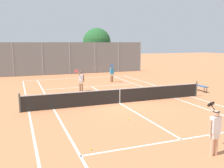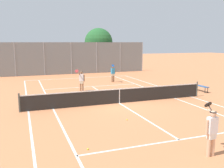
{
  "view_description": "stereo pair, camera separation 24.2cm",
  "coord_description": "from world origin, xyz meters",
  "px_view_note": "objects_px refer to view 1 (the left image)",
  "views": [
    {
      "loc": [
        -5.96,
        -14.23,
        3.84
      ],
      "look_at": [
        0.05,
        1.5,
        1.0
      ],
      "focal_mm": 40.0,
      "sensor_mm": 36.0,
      "label": 1
    },
    {
      "loc": [
        -5.73,
        -14.31,
        3.84
      ],
      "look_at": [
        0.05,
        1.5,
        1.0
      ],
      "focal_mm": 40.0,
      "sensor_mm": 36.0,
      "label": 2
    }
  ],
  "objects_px": {
    "loose_tennis_ball_1": "(91,149)",
    "courtside_bench": "(200,86)",
    "player_far_left": "(81,80)",
    "tennis_net": "(120,95)",
    "loose_tennis_ball_2": "(53,80)",
    "player_far_right": "(112,73)",
    "tree_behind_left": "(97,43)",
    "loose_tennis_ball_0": "(128,119)",
    "player_near_side": "(215,129)"
  },
  "relations": [
    {
      "from": "player_far_right",
      "to": "loose_tennis_ball_1",
      "type": "distance_m",
      "value": 15.45
    },
    {
      "from": "player_far_left",
      "to": "loose_tennis_ball_2",
      "type": "distance_m",
      "value": 6.89
    },
    {
      "from": "player_far_left",
      "to": "tree_behind_left",
      "type": "xyz_separation_m",
      "value": [
        5.49,
        13.09,
        2.8
      ]
    },
    {
      "from": "player_near_side",
      "to": "tree_behind_left",
      "type": "relative_size",
      "value": 0.31
    },
    {
      "from": "tennis_net",
      "to": "tree_behind_left",
      "type": "bearing_deg",
      "value": 76.87
    },
    {
      "from": "courtside_bench",
      "to": "tree_behind_left",
      "type": "height_order",
      "value": "tree_behind_left"
    },
    {
      "from": "player_far_left",
      "to": "loose_tennis_ball_1",
      "type": "xyz_separation_m",
      "value": [
        -2.29,
        -10.73,
        -0.89
      ]
    },
    {
      "from": "player_far_left",
      "to": "loose_tennis_ball_2",
      "type": "xyz_separation_m",
      "value": [
        -1.25,
        6.71,
        -0.89
      ]
    },
    {
      "from": "player_far_left",
      "to": "loose_tennis_ball_1",
      "type": "height_order",
      "value": "player_far_left"
    },
    {
      "from": "tree_behind_left",
      "to": "courtside_bench",
      "type": "bearing_deg",
      "value": -78.72
    },
    {
      "from": "player_far_right",
      "to": "courtside_bench",
      "type": "bearing_deg",
      "value": -54.07
    },
    {
      "from": "player_far_right",
      "to": "tennis_net",
      "type": "bearing_deg",
      "value": -107.5
    },
    {
      "from": "tree_behind_left",
      "to": "tennis_net",
      "type": "bearing_deg",
      "value": -103.13
    },
    {
      "from": "player_near_side",
      "to": "tree_behind_left",
      "type": "xyz_separation_m",
      "value": [
        3.98,
        25.7,
        2.8
      ]
    },
    {
      "from": "player_far_right",
      "to": "loose_tennis_ball_1",
      "type": "relative_size",
      "value": 26.88
    },
    {
      "from": "loose_tennis_ball_0",
      "to": "tree_behind_left",
      "type": "relative_size",
      "value": 0.01
    },
    {
      "from": "courtside_bench",
      "to": "player_far_right",
      "type": "bearing_deg",
      "value": 125.93
    },
    {
      "from": "tennis_net",
      "to": "tree_behind_left",
      "type": "height_order",
      "value": "tree_behind_left"
    },
    {
      "from": "tennis_net",
      "to": "loose_tennis_ball_1",
      "type": "bearing_deg",
      "value": -121.01
    },
    {
      "from": "loose_tennis_ball_1",
      "to": "player_far_right",
      "type": "bearing_deg",
      "value": 66.35
    },
    {
      "from": "player_far_right",
      "to": "tree_behind_left",
      "type": "relative_size",
      "value": 0.31
    },
    {
      "from": "loose_tennis_ball_1",
      "to": "courtside_bench",
      "type": "relative_size",
      "value": 0.04
    },
    {
      "from": "player_near_side",
      "to": "player_far_left",
      "type": "bearing_deg",
      "value": 96.85
    },
    {
      "from": "tennis_net",
      "to": "loose_tennis_ball_2",
      "type": "xyz_separation_m",
      "value": [
        -2.61,
        11.37,
        -0.48
      ]
    },
    {
      "from": "tennis_net",
      "to": "player_far_left",
      "type": "distance_m",
      "value": 4.87
    },
    {
      "from": "courtside_bench",
      "to": "tree_behind_left",
      "type": "relative_size",
      "value": 0.26
    },
    {
      "from": "loose_tennis_ball_0",
      "to": "tree_behind_left",
      "type": "xyz_separation_m",
      "value": [
        5.08,
        21.12,
        3.7
      ]
    },
    {
      "from": "loose_tennis_ball_0",
      "to": "tree_behind_left",
      "type": "distance_m",
      "value": 22.03
    },
    {
      "from": "player_far_left",
      "to": "loose_tennis_ball_0",
      "type": "height_order",
      "value": "player_far_left"
    },
    {
      "from": "player_far_right",
      "to": "loose_tennis_ball_0",
      "type": "distance_m",
      "value": 11.98
    },
    {
      "from": "tennis_net",
      "to": "player_far_left",
      "type": "xyz_separation_m",
      "value": [
        -1.35,
        4.66,
        0.42
      ]
    },
    {
      "from": "loose_tennis_ball_0",
      "to": "loose_tennis_ball_1",
      "type": "bearing_deg",
      "value": -135.07
    },
    {
      "from": "player_far_left",
      "to": "player_far_right",
      "type": "height_order",
      "value": "same"
    },
    {
      "from": "player_near_side",
      "to": "loose_tennis_ball_1",
      "type": "distance_m",
      "value": 4.34
    },
    {
      "from": "loose_tennis_ball_2",
      "to": "player_far_left",
      "type": "bearing_deg",
      "value": -79.42
    },
    {
      "from": "player_far_left",
      "to": "loose_tennis_ball_2",
      "type": "bearing_deg",
      "value": 100.58
    },
    {
      "from": "loose_tennis_ball_1",
      "to": "courtside_bench",
      "type": "height_order",
      "value": "courtside_bench"
    },
    {
      "from": "player_near_side",
      "to": "player_far_left",
      "type": "height_order",
      "value": "same"
    },
    {
      "from": "tennis_net",
      "to": "player_near_side",
      "type": "height_order",
      "value": "player_near_side"
    },
    {
      "from": "player_far_left",
      "to": "courtside_bench",
      "type": "height_order",
      "value": "player_far_left"
    },
    {
      "from": "tennis_net",
      "to": "player_near_side",
      "type": "distance_m",
      "value": 7.96
    },
    {
      "from": "player_far_left",
      "to": "player_far_right",
      "type": "xyz_separation_m",
      "value": [
        3.9,
        3.4,
        0.0
      ]
    },
    {
      "from": "loose_tennis_ball_2",
      "to": "courtside_bench",
      "type": "distance_m",
      "value": 14.18
    },
    {
      "from": "player_far_left",
      "to": "tennis_net",
      "type": "bearing_deg",
      "value": -73.8
    },
    {
      "from": "loose_tennis_ball_1",
      "to": "loose_tennis_ball_0",
      "type": "bearing_deg",
      "value": 44.93
    },
    {
      "from": "player_far_left",
      "to": "loose_tennis_ball_2",
      "type": "height_order",
      "value": "player_far_left"
    },
    {
      "from": "courtside_bench",
      "to": "tree_behind_left",
      "type": "bearing_deg",
      "value": 101.28
    },
    {
      "from": "loose_tennis_ball_2",
      "to": "player_far_right",
      "type": "bearing_deg",
      "value": -32.72
    },
    {
      "from": "player_far_right",
      "to": "loose_tennis_ball_2",
      "type": "bearing_deg",
      "value": 147.28
    },
    {
      "from": "player_far_left",
      "to": "player_far_right",
      "type": "relative_size",
      "value": 1.0
    }
  ]
}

